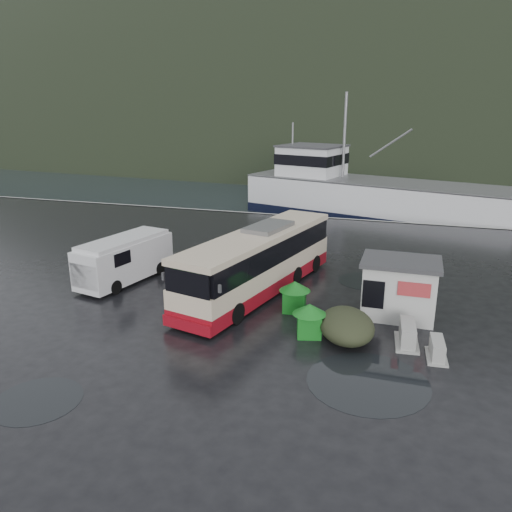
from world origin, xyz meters
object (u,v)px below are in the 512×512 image
(white_van, at_px, (127,281))
(waste_bin_left, at_px, (309,335))
(ticket_kiosk, at_px, (397,316))
(waste_bin_right, at_px, (294,311))
(jersey_barrier_b, at_px, (406,344))
(fishing_trawler, at_px, (374,203))
(coach_bus, at_px, (259,291))
(dome_tent, at_px, (346,339))
(jersey_barrier_a, at_px, (436,358))

(white_van, distance_m, waste_bin_left, 10.92)
(waste_bin_left, xyz_separation_m, ticket_kiosk, (3.29, 3.04, 0.00))
(ticket_kiosk, bearing_deg, waste_bin_left, -136.50)
(waste_bin_right, relative_size, ticket_kiosk, 0.43)
(jersey_barrier_b, bearing_deg, ticket_kiosk, 99.49)
(fishing_trawler, bearing_deg, waste_bin_left, -74.44)
(waste_bin_right, bearing_deg, ticket_kiosk, 10.15)
(coach_bus, relative_size, white_van, 2.02)
(waste_bin_left, distance_m, dome_tent, 1.46)
(jersey_barrier_a, bearing_deg, waste_bin_left, 174.66)
(dome_tent, bearing_deg, white_van, 163.78)
(waste_bin_left, xyz_separation_m, jersey_barrier_b, (3.74, 0.37, 0.00))
(jersey_barrier_b, bearing_deg, jersey_barrier_a, -37.77)
(white_van, bearing_deg, dome_tent, -4.29)
(jersey_barrier_b, bearing_deg, waste_bin_right, 158.68)
(white_van, height_order, waste_bin_left, white_van)
(waste_bin_right, distance_m, ticket_kiosk, 4.47)
(waste_bin_left, height_order, fishing_trawler, fishing_trawler)
(coach_bus, relative_size, fishing_trawler, 0.40)
(waste_bin_left, height_order, ticket_kiosk, ticket_kiosk)
(white_van, bearing_deg, waste_bin_right, 4.14)
(coach_bus, height_order, jersey_barrier_a, coach_bus)
(waste_bin_left, xyz_separation_m, dome_tent, (1.46, 0.09, 0.00))
(waste_bin_right, height_order, jersey_barrier_b, waste_bin_right)
(white_van, height_order, jersey_barrier_b, white_van)
(jersey_barrier_a, bearing_deg, fishing_trawler, 98.48)
(jersey_barrier_a, xyz_separation_m, jersey_barrier_b, (-1.05, 0.81, 0.00))
(white_van, bearing_deg, fishing_trawler, 79.01)
(dome_tent, distance_m, jersey_barrier_b, 2.30)
(coach_bus, height_order, white_van, coach_bus)
(ticket_kiosk, bearing_deg, fishing_trawler, 97.12)
(coach_bus, bearing_deg, fishing_trawler, 95.18)
(coach_bus, relative_size, ticket_kiosk, 3.48)
(ticket_kiosk, relative_size, fishing_trawler, 0.11)
(coach_bus, bearing_deg, jersey_barrier_a, -15.53)
(waste_bin_left, relative_size, jersey_barrier_b, 0.78)
(ticket_kiosk, bearing_deg, coach_bus, 171.89)
(jersey_barrier_b, xyz_separation_m, fishing_trawler, (-3.33, 28.58, 0.00))
(white_van, xyz_separation_m, waste_bin_left, (10.34, -3.52, 0.00))
(white_van, xyz_separation_m, jersey_barrier_b, (14.08, -3.15, 0.00))
(coach_bus, relative_size, jersey_barrier_b, 6.60)
(jersey_barrier_a, distance_m, jersey_barrier_b, 1.33)
(dome_tent, relative_size, fishing_trawler, 0.10)
(waste_bin_right, xyz_separation_m, jersey_barrier_a, (5.90, -2.70, 0.00))
(coach_bus, relative_size, waste_bin_left, 8.42)
(waste_bin_left, height_order, jersey_barrier_b, waste_bin_left)
(coach_bus, xyz_separation_m, white_van, (-7.04, -0.55, 0.00))
(jersey_barrier_a, distance_m, fishing_trawler, 29.71)
(white_van, relative_size, waste_bin_left, 4.17)
(coach_bus, bearing_deg, dome_tent, -26.28)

